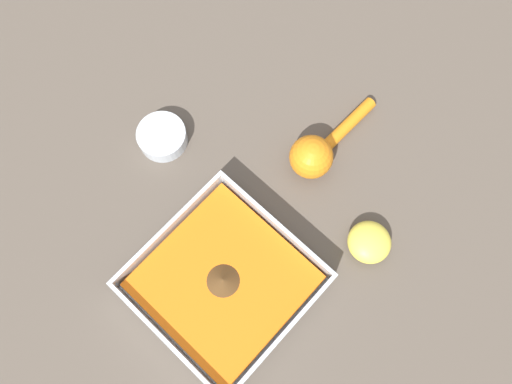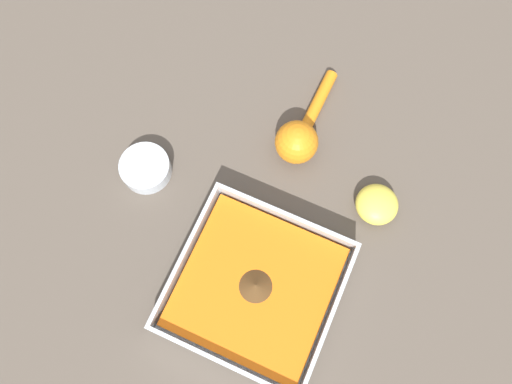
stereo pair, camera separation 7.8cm
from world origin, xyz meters
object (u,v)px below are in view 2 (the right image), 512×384
object	(u,v)px
square_dish	(256,288)
lemon_half	(377,204)
lemon_squeezer	(299,137)
spice_bowl	(146,168)

from	to	relation	value
square_dish	lemon_half	xyz separation A→B (m)	(-0.12, -0.20, 0.00)
square_dish	lemon_squeezer	distance (m)	0.25
lemon_half	lemon_squeezer	bearing A→B (deg)	-18.33
square_dish	spice_bowl	bearing A→B (deg)	-23.03
square_dish	lemon_squeezer	xyz separation A→B (m)	(0.03, -0.25, 0.01)
lemon_squeezer	lemon_half	distance (m)	0.16
square_dish	lemon_half	world-z (taller)	square_dish
square_dish	spice_bowl	distance (m)	0.26
lemon_half	square_dish	bearing A→B (deg)	58.17
lemon_squeezer	lemon_half	xyz separation A→B (m)	(-0.15, 0.05, -0.01)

